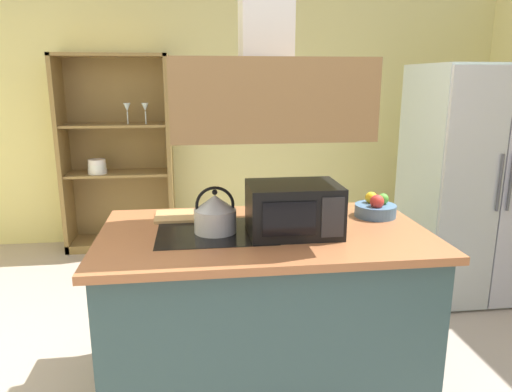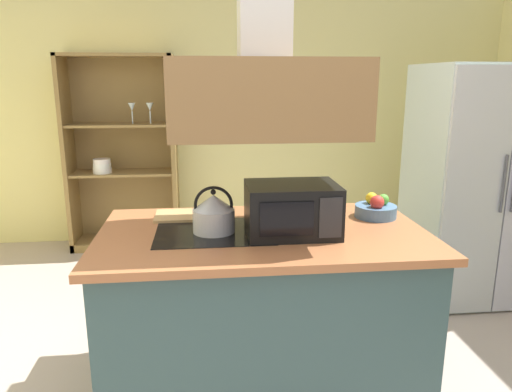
% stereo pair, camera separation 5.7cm
% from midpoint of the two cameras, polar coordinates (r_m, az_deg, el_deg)
% --- Properties ---
extents(wall_back, '(6.00, 0.12, 2.70)m').
position_cam_midpoint_polar(wall_back, '(5.04, -4.93, 10.18)').
color(wall_back, '#E0D585').
rests_on(wall_back, ground).
extents(kitchen_island, '(1.71, 1.00, 0.90)m').
position_cam_midpoint_polar(kitchen_island, '(2.67, 0.36, -13.32)').
color(kitchen_island, '#324B4C').
rests_on(kitchen_island, ground).
extents(range_hood, '(0.90, 0.70, 1.30)m').
position_cam_midpoint_polar(range_hood, '(2.37, 0.41, 14.74)').
color(range_hood, brown).
extents(refrigerator, '(0.90, 0.78, 1.78)m').
position_cam_midpoint_polar(refrigerator, '(4.00, 24.14, 1.40)').
color(refrigerator, '#B1C2B9').
rests_on(refrigerator, ground).
extents(dish_cabinet, '(1.06, 0.40, 1.90)m').
position_cam_midpoint_polar(dish_cabinet, '(4.94, -16.53, 3.67)').
color(dish_cabinet, olive).
rests_on(dish_cabinet, ground).
extents(kettle, '(0.22, 0.22, 0.24)m').
position_cam_midpoint_polar(kettle, '(2.44, -5.60, -2.10)').
color(kettle, '#BDBBBC').
rests_on(kettle, kitchen_island).
extents(cutting_board, '(0.34, 0.24, 0.02)m').
position_cam_midpoint_polar(cutting_board, '(2.75, -9.07, -2.39)').
color(cutting_board, tan).
rests_on(cutting_board, kitchen_island).
extents(microwave, '(0.46, 0.35, 0.26)m').
position_cam_midpoint_polar(microwave, '(2.42, 3.85, -1.56)').
color(microwave, black).
rests_on(microwave, kitchen_island).
extents(fruit_bowl, '(0.24, 0.24, 0.14)m').
position_cam_midpoint_polar(fruit_bowl, '(2.81, 13.61, -1.43)').
color(fruit_bowl, '#4C7299').
rests_on(fruit_bowl, kitchen_island).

